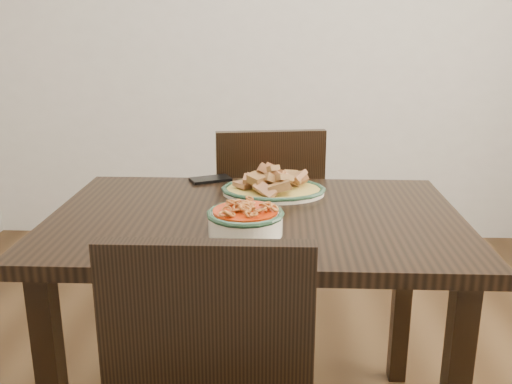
{
  "coord_description": "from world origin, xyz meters",
  "views": [
    {
      "loc": [
        0.03,
        -1.63,
        1.28
      ],
      "look_at": [
        -0.04,
        -0.05,
        0.81
      ],
      "focal_mm": 40.0,
      "sensor_mm": 36.0,
      "label": 1
    }
  ],
  "objects_px": {
    "fish_plate": "(273,180)",
    "noodle_bowl": "(245,218)",
    "dining_table": "(256,246)",
    "smartphone": "(210,179)",
    "chair_far": "(267,219)"
  },
  "relations": [
    {
      "from": "fish_plate",
      "to": "noodle_bowl",
      "type": "height_order",
      "value": "fish_plate"
    },
    {
      "from": "dining_table",
      "to": "fish_plate",
      "type": "distance_m",
      "value": 0.26
    },
    {
      "from": "noodle_bowl",
      "to": "smartphone",
      "type": "height_order",
      "value": "noodle_bowl"
    },
    {
      "from": "noodle_bowl",
      "to": "smartphone",
      "type": "xyz_separation_m",
      "value": [
        -0.16,
        0.52,
        -0.04
      ]
    },
    {
      "from": "noodle_bowl",
      "to": "smartphone",
      "type": "relative_size",
      "value": 1.48
    },
    {
      "from": "fish_plate",
      "to": "noodle_bowl",
      "type": "xyz_separation_m",
      "value": [
        -0.07,
        -0.37,
        -0.0
      ]
    },
    {
      "from": "dining_table",
      "to": "chair_far",
      "type": "xyz_separation_m",
      "value": [
        0.02,
        0.67,
        -0.15
      ]
    },
    {
      "from": "dining_table",
      "to": "smartphone",
      "type": "xyz_separation_m",
      "value": [
        -0.17,
        0.36,
        0.11
      ]
    },
    {
      "from": "chair_far",
      "to": "fish_plate",
      "type": "bearing_deg",
      "value": 84.78
    },
    {
      "from": "dining_table",
      "to": "fish_plate",
      "type": "xyz_separation_m",
      "value": [
        0.05,
        0.21,
        0.15
      ]
    },
    {
      "from": "noodle_bowl",
      "to": "smartphone",
      "type": "bearing_deg",
      "value": 106.58
    },
    {
      "from": "dining_table",
      "to": "noodle_bowl",
      "type": "height_order",
      "value": "noodle_bowl"
    },
    {
      "from": "fish_plate",
      "to": "noodle_bowl",
      "type": "relative_size",
      "value": 1.61
    },
    {
      "from": "chair_far",
      "to": "noodle_bowl",
      "type": "relative_size",
      "value": 4.38
    },
    {
      "from": "smartphone",
      "to": "chair_far",
      "type": "bearing_deg",
      "value": 33.36
    }
  ]
}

